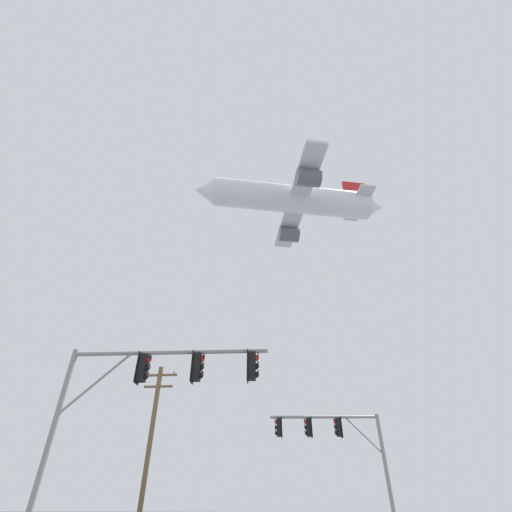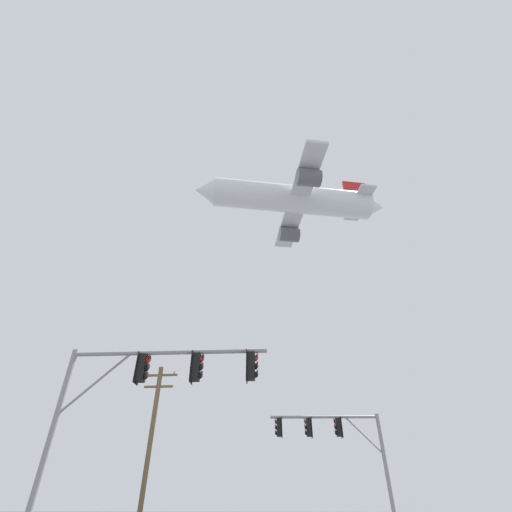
# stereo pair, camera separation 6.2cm
# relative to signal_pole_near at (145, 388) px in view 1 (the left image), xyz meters

# --- Properties ---
(signal_pole_near) EXTENTS (6.86, 0.56, 6.02)m
(signal_pole_near) POSITION_rel_signal_pole_near_xyz_m (0.00, 0.00, 0.00)
(signal_pole_near) COLOR gray
(signal_pole_near) RESTS_ON ground
(signal_pole_far) EXTENTS (6.00, 0.69, 5.63)m
(signal_pole_far) POSITION_rel_signal_pole_near_xyz_m (7.16, 9.90, -0.33)
(signal_pole_far) COLOR gray
(signal_pole_far) RESTS_ON ground
(utility_pole) EXTENTS (2.20, 0.28, 8.71)m
(utility_pole) POSITION_rel_signal_pole_near_xyz_m (-3.30, 10.59, -0.05)
(utility_pole) COLOR brown
(utility_pole) RESTS_ON ground
(airplane) EXTENTS (24.14, 18.65, 6.60)m
(airplane) POSITION_rel_signal_pole_near_xyz_m (6.49, 21.55, 28.14)
(airplane) COLOR white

